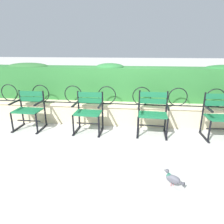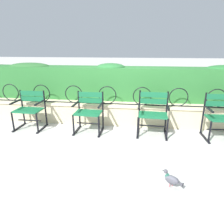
# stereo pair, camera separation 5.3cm
# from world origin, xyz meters

# --- Properties ---
(ground_plane) EXTENTS (60.00, 60.00, 0.00)m
(ground_plane) POSITION_xyz_m (0.00, 0.00, 0.00)
(ground_plane) COLOR #B7B5AF
(stone_wall) EXTENTS (8.35, 0.41, 0.51)m
(stone_wall) POSITION_xyz_m (0.00, 0.94, 0.26)
(stone_wall) COLOR beige
(stone_wall) RESTS_ON ground
(iron_arch_fence) EXTENTS (7.79, 0.02, 0.42)m
(iron_arch_fence) POSITION_xyz_m (-0.17, 0.86, 0.69)
(iron_arch_fence) COLOR black
(iron_arch_fence) RESTS_ON stone_wall
(hedge_row) EXTENTS (8.18, 0.70, 0.88)m
(hedge_row) POSITION_xyz_m (-0.00, 1.46, 0.92)
(hedge_row) COLOR #2D7033
(hedge_row) RESTS_ON stone_wall
(park_chair_leftmost) EXTENTS (0.61, 0.53, 0.84)m
(park_chair_leftmost) POSITION_xyz_m (-1.90, 0.46, 0.46)
(park_chair_leftmost) COLOR #19663D
(park_chair_leftmost) RESTS_ON ground
(park_chair_centre_left) EXTENTS (0.60, 0.54, 0.85)m
(park_chair_centre_left) POSITION_xyz_m (-0.54, 0.44, 0.46)
(park_chair_centre_left) COLOR #19663D
(park_chair_centre_left) RESTS_ON ground
(park_chair_centre_right) EXTENTS (0.64, 0.55, 0.89)m
(park_chair_centre_right) POSITION_xyz_m (0.82, 0.47, 0.47)
(park_chair_centre_right) COLOR #19663D
(park_chair_centre_right) RESTS_ON ground
(park_chair_rightmost) EXTENTS (0.66, 0.55, 0.90)m
(park_chair_rightmost) POSITION_xyz_m (2.18, 0.44, 0.47)
(park_chair_rightmost) COLOR #19663D
(park_chair_rightmost) RESTS_ON ground
(pigeon_near_chairs) EXTENTS (0.26, 0.21, 0.22)m
(pigeon_near_chairs) POSITION_xyz_m (0.97, -1.27, 0.11)
(pigeon_near_chairs) COLOR #5B5B66
(pigeon_near_chairs) RESTS_ON ground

